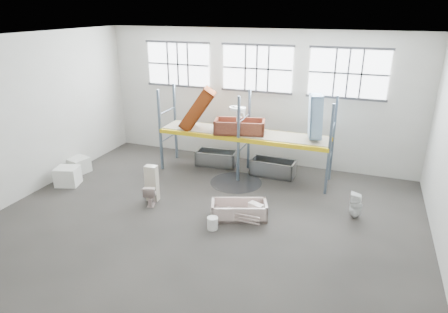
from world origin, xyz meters
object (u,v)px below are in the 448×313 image
at_px(bathtub_beige, 239,210).
at_px(steel_tub_left, 217,158).
at_px(rust_tub_flat, 240,127).
at_px(bucket, 213,223).
at_px(steel_tub_right, 273,168).
at_px(toilet_beige, 151,194).
at_px(toilet_white, 356,205).
at_px(blue_tub_upright, 315,116).
at_px(carton_near, 68,176).
at_px(cistern_tall, 152,183).

relative_size(bathtub_beige, steel_tub_left, 1.05).
xyz_separation_m(rust_tub_flat, bucket, (0.49, -3.75, -1.64)).
height_order(bathtub_beige, steel_tub_right, steel_tub_right).
bearing_deg(toilet_beige, rust_tub_flat, -140.55).
distance_m(steel_tub_left, rust_tub_flat, 1.99).
bearing_deg(bucket, toilet_white, 29.19).
xyz_separation_m(toilet_white, rust_tub_flat, (-4.11, 1.73, 1.43)).
bearing_deg(blue_tub_upright, toilet_white, -49.58).
bearing_deg(bucket, carton_near, 170.87).
distance_m(bathtub_beige, carton_near, 6.18).
height_order(blue_tub_upright, bucket, blue_tub_upright).
xyz_separation_m(toilet_beige, bucket, (2.33, -0.70, -0.16)).
height_order(toilet_beige, rust_tub_flat, rust_tub_flat).
xyz_separation_m(steel_tub_right, bucket, (-0.66, -4.17, -0.11)).
xyz_separation_m(bathtub_beige, bucket, (-0.48, -0.86, -0.06)).
relative_size(cistern_tall, rust_tub_flat, 0.68).
height_order(rust_tub_flat, blue_tub_upright, blue_tub_upright).
height_order(steel_tub_right, carton_near, carton_near).
height_order(cistern_tall, steel_tub_left, cistern_tall).
xyz_separation_m(steel_tub_left, steel_tub_right, (2.25, -0.19, 0.01)).
height_order(toilet_white, steel_tub_right, toilet_white).
relative_size(steel_tub_left, steel_tub_right, 0.97).
xyz_separation_m(bathtub_beige, cistern_tall, (-2.89, 0.07, 0.35)).
distance_m(toilet_beige, cistern_tall, 0.35).
bearing_deg(bathtub_beige, toilet_beige, 163.01).
bearing_deg(toilet_white, rust_tub_flat, -113.16).
distance_m(toilet_white, steel_tub_left, 5.72).
distance_m(steel_tub_left, bucket, 4.64).
height_order(cistern_tall, carton_near, cistern_tall).
height_order(cistern_tall, blue_tub_upright, blue_tub_upright).
bearing_deg(steel_tub_left, bucket, -69.89).
height_order(rust_tub_flat, bucket, rust_tub_flat).
xyz_separation_m(rust_tub_flat, carton_near, (-5.21, -2.84, -1.50)).
height_order(bathtub_beige, blue_tub_upright, blue_tub_upright).
xyz_separation_m(toilet_white, bucket, (-3.62, -2.02, -0.21)).
distance_m(cistern_tall, steel_tub_left, 3.53).
relative_size(toilet_white, steel_tub_right, 0.49).
xyz_separation_m(steel_tub_left, carton_near, (-4.10, -3.44, 0.04)).
height_order(toilet_white, steel_tub_left, toilet_white).
height_order(bathtub_beige, carton_near, carton_near).
bearing_deg(rust_tub_flat, blue_tub_upright, 2.90).
relative_size(steel_tub_left, blue_tub_upright, 1.08).
bearing_deg(blue_tub_upright, toilet_beige, -143.92).
height_order(toilet_beige, bucket, toilet_beige).
height_order(toilet_white, blue_tub_upright, blue_tub_upright).
height_order(cistern_tall, steel_tub_right, cistern_tall).
relative_size(toilet_beige, toilet_white, 0.86).
distance_m(steel_tub_right, blue_tub_upright, 2.54).
xyz_separation_m(cistern_tall, rust_tub_flat, (1.92, 2.82, 1.24)).
xyz_separation_m(steel_tub_right, rust_tub_flat, (-1.15, -0.41, 1.53)).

